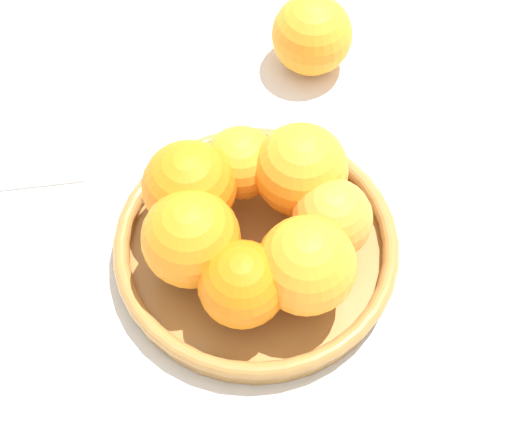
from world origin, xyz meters
name	(u,v)px	position (x,y,z in m)	size (l,w,h in m)	color
ground_plane	(256,256)	(0.00, 0.00, 0.00)	(4.00, 4.00, 0.00)	silver
fruit_bowl	(256,248)	(0.00, 0.00, 0.02)	(0.26, 0.26, 0.03)	#A57238
orange_pile	(255,218)	(0.00, 0.00, 0.07)	(0.19, 0.20, 0.08)	orange
stray_orange	(312,35)	(0.23, -0.06, 0.04)	(0.08, 0.08, 0.08)	orange
napkin_folded	(26,140)	(0.13, 0.23, 0.00)	(0.11, 0.11, 0.01)	white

